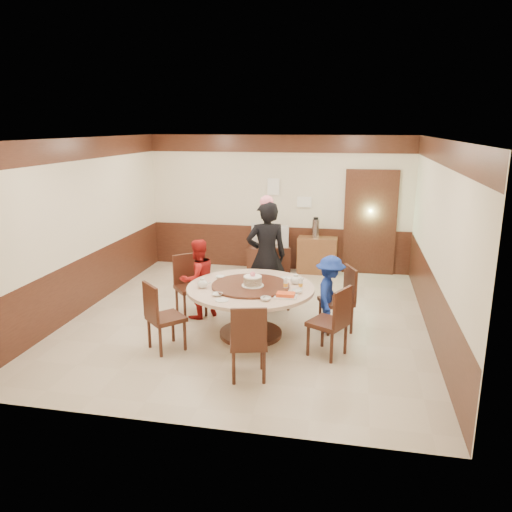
% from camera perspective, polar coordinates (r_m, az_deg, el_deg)
% --- Properties ---
extents(room, '(6.00, 6.04, 2.84)m').
position_cam_1_polar(room, '(7.71, -0.78, 0.38)').
color(room, beige).
rests_on(room, ground).
extents(banquet_table, '(1.83, 1.83, 0.78)m').
position_cam_1_polar(banquet_table, '(7.22, -0.62, -5.15)').
color(banquet_table, '#401E13').
rests_on(banquet_table, ground).
extents(chair_0, '(0.59, 0.58, 0.97)m').
position_cam_1_polar(chair_0, '(7.59, 9.27, -6.18)').
color(chair_0, '#401E13').
rests_on(chair_0, ground).
extents(chair_1, '(0.50, 0.51, 0.97)m').
position_cam_1_polar(chair_1, '(8.46, 2.50, -3.78)').
color(chair_1, '#401E13').
rests_on(chair_1, ground).
extents(chair_2, '(0.62, 0.62, 0.97)m').
position_cam_1_polar(chair_2, '(8.17, -7.49, -4.58)').
color(chair_2, '#401E13').
rests_on(chair_2, ground).
extents(chair_3, '(0.62, 0.62, 0.97)m').
position_cam_1_polar(chair_3, '(6.98, -10.35, -8.15)').
color(chair_3, '#401E13').
rests_on(chair_3, ground).
extents(chair_4, '(0.53, 0.54, 0.97)m').
position_cam_1_polar(chair_4, '(6.14, -0.88, -11.18)').
color(chair_4, '#401E13').
rests_on(chair_4, ground).
extents(chair_5, '(0.60, 0.60, 0.97)m').
position_cam_1_polar(chair_5, '(6.77, 8.30, -8.79)').
color(chair_5, '#401E13').
rests_on(chair_5, ground).
extents(person_standing, '(0.78, 0.65, 1.82)m').
position_cam_1_polar(person_standing, '(8.15, 1.20, -0.04)').
color(person_standing, black).
rests_on(person_standing, ground).
extents(person_red, '(0.77, 0.78, 1.27)m').
position_cam_1_polar(person_red, '(7.94, -6.66, -2.61)').
color(person_red, '#A41815').
rests_on(person_red, ground).
extents(person_blue, '(0.48, 0.78, 1.16)m').
position_cam_1_polar(person_blue, '(7.42, 8.44, -4.37)').
color(person_blue, navy).
rests_on(person_blue, ground).
extents(birthday_cake, '(0.32, 0.32, 0.21)m').
position_cam_1_polar(birthday_cake, '(7.07, -0.38, -2.85)').
color(birthday_cake, white).
rests_on(birthday_cake, banquet_table).
extents(teapot_left, '(0.17, 0.15, 0.13)m').
position_cam_1_polar(teapot_left, '(7.12, -6.13, -3.18)').
color(teapot_left, white).
rests_on(teapot_left, banquet_table).
extents(teapot_right, '(0.17, 0.15, 0.13)m').
position_cam_1_polar(teapot_right, '(7.27, 4.55, -2.76)').
color(teapot_right, white).
rests_on(teapot_right, banquet_table).
extents(bowl_0, '(0.14, 0.14, 0.03)m').
position_cam_1_polar(bowl_0, '(7.56, -4.09, -2.41)').
color(bowl_0, white).
rests_on(bowl_0, banquet_table).
extents(bowl_1, '(0.14, 0.14, 0.05)m').
position_cam_1_polar(bowl_1, '(6.59, 1.12, -4.92)').
color(bowl_1, white).
rests_on(bowl_1, banquet_table).
extents(bowl_2, '(0.14, 0.14, 0.03)m').
position_cam_1_polar(bowl_2, '(6.79, -4.44, -4.41)').
color(bowl_2, white).
rests_on(bowl_2, banquet_table).
extents(bowl_3, '(0.15, 0.15, 0.05)m').
position_cam_1_polar(bowl_3, '(6.90, 4.71, -4.06)').
color(bowl_3, white).
rests_on(bowl_3, banquet_table).
extents(saucer_near, '(0.18, 0.18, 0.01)m').
position_cam_1_polar(saucer_near, '(6.61, -3.92, -5.05)').
color(saucer_near, white).
rests_on(saucer_near, banquet_table).
extents(saucer_far, '(0.18, 0.18, 0.01)m').
position_cam_1_polar(saucer_far, '(7.55, 3.50, -2.51)').
color(saucer_far, white).
rests_on(saucer_far, banquet_table).
extents(shrimp_platter, '(0.30, 0.20, 0.06)m').
position_cam_1_polar(shrimp_platter, '(6.72, 3.41, -4.51)').
color(shrimp_platter, white).
rests_on(shrimp_platter, banquet_table).
extents(bottle_0, '(0.06, 0.06, 0.16)m').
position_cam_1_polar(bottle_0, '(7.01, 3.41, -3.24)').
color(bottle_0, white).
rests_on(bottle_0, banquet_table).
extents(bottle_1, '(0.06, 0.06, 0.16)m').
position_cam_1_polar(bottle_1, '(7.03, 5.13, -3.21)').
color(bottle_1, white).
rests_on(bottle_1, banquet_table).
extents(tv_stand, '(0.85, 0.45, 0.50)m').
position_cam_1_polar(tv_stand, '(10.55, 1.43, -0.33)').
color(tv_stand, '#401E13').
rests_on(tv_stand, ground).
extents(television, '(0.83, 0.25, 0.47)m').
position_cam_1_polar(television, '(10.43, 1.45, 2.26)').
color(television, gray).
rests_on(television, tv_stand).
extents(side_cabinet, '(0.80, 0.40, 0.75)m').
position_cam_1_polar(side_cabinet, '(10.43, 7.00, 0.10)').
color(side_cabinet, brown).
rests_on(side_cabinet, ground).
extents(thermos, '(0.15, 0.15, 0.38)m').
position_cam_1_polar(thermos, '(10.30, 6.83, 3.15)').
color(thermos, silver).
rests_on(thermos, side_cabinet).
extents(notice_left, '(0.25, 0.00, 0.35)m').
position_cam_1_polar(notice_left, '(10.45, 2.00, 7.91)').
color(notice_left, white).
rests_on(notice_left, room).
extents(notice_right, '(0.30, 0.00, 0.22)m').
position_cam_1_polar(notice_right, '(10.41, 5.53, 6.16)').
color(notice_right, white).
rests_on(notice_right, room).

